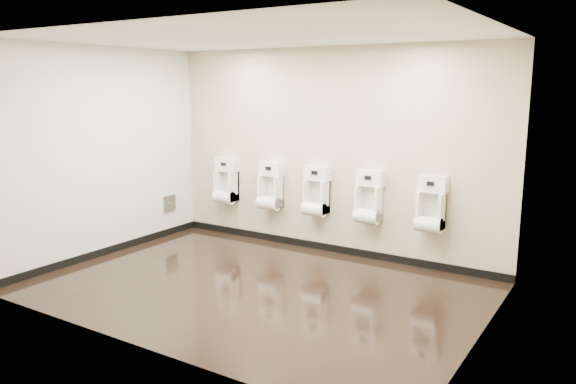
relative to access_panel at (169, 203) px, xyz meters
The scene contains 15 objects.
ground 2.80m from the access_panel, 25.81° to the right, with size 5.00×3.50×0.00m, color black.
ceiling 3.59m from the access_panel, 25.81° to the right, with size 5.00×3.50×0.00m, color silver.
back_wall 2.70m from the access_panel, 12.50° to the left, with size 5.00×0.02×2.80m, color #B8AC93.
front_wall 3.96m from the access_panel, 49.93° to the right, with size 5.00×0.02×2.80m, color #B8AC93.
left_wall 1.50m from the access_panel, 90.87° to the right, with size 0.02×3.50×2.80m, color #B8AC93.
right_wall 5.20m from the access_panel, 13.54° to the right, with size 0.02×3.50×2.80m, color #B8AC93.
tile_overlay_left 1.50m from the access_panel, 90.63° to the right, with size 0.01×3.50×2.80m, color white.
skirting_back 2.58m from the access_panel, 12.23° to the left, with size 5.00×0.02×0.10m, color black.
skirting_left 1.28m from the access_panel, 90.30° to the right, with size 0.02×3.50×0.10m, color black.
access_panel is the anchor object (origin of this frame).
urinal_0 0.94m from the access_panel, 28.85° to the left, with size 0.37×0.27×0.68m.
urinal_1 1.68m from the access_panel, 15.03° to the left, with size 0.37×0.27×0.68m.
urinal_2 2.41m from the access_panel, 10.33° to the left, with size 0.37×0.27×0.68m.
urinal_3 3.19m from the access_panel, ahead, with size 0.37×0.27×0.68m.
urinal_4 4.00m from the access_panel, ahead, with size 0.37×0.27×0.68m.
Camera 1 is at (3.59, -4.98, 2.30)m, focal length 35.00 mm.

